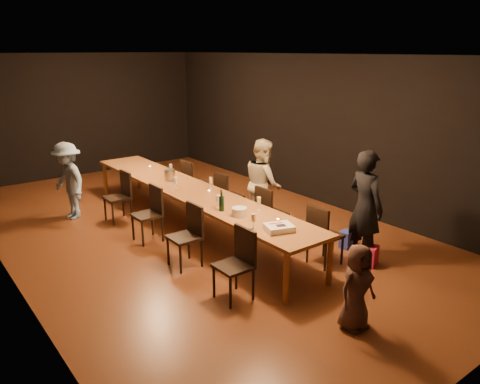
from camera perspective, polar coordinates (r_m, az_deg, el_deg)
ground at (r=8.44m, az=-5.94°, el=-4.52°), size 10.00×10.00×0.00m
room_shell at (r=7.91m, az=-6.40°, el=9.61°), size 6.04×10.04×3.02m
table at (r=8.20m, az=-6.09°, el=0.04°), size 0.90×6.00×0.75m
chair_right_0 at (r=7.04m, az=10.38°, el=-5.11°), size 0.42×0.42×0.93m
chair_right_1 at (r=7.84m, az=3.91°, el=-2.54°), size 0.42×0.42×0.93m
chair_right_2 at (r=8.72m, az=-1.28°, el=-0.45°), size 0.42×0.42×0.93m
chair_right_3 at (r=9.68m, az=-5.49°, el=1.25°), size 0.42×0.42×0.93m
chair_left_0 at (r=5.99m, az=-0.82°, el=-8.95°), size 0.42×0.42×0.93m
chair_left_1 at (r=6.90m, az=-6.81°, el=-5.41°), size 0.42×0.42×0.93m
chair_left_2 at (r=7.90m, az=-11.30°, el=-2.70°), size 0.42×0.42×0.93m
chair_left_3 at (r=8.94m, az=-14.74°, el=-0.59°), size 0.42×0.42×0.93m
woman_birthday at (r=7.13m, az=15.02°, el=-1.78°), size 0.48×0.67×1.72m
woman_tan at (r=8.35m, az=2.84°, el=1.10°), size 0.87×0.95×1.59m
man_blue at (r=9.28m, az=-20.18°, el=1.27°), size 0.64×1.00×1.46m
child at (r=5.54m, az=14.07°, el=-11.19°), size 0.51×0.34×1.03m
gift_bag_red at (r=7.25m, az=15.78°, el=-7.54°), size 0.28×0.22×0.30m
gift_bag_blue at (r=7.79m, az=12.79°, el=-5.62°), size 0.26×0.22×0.28m
birthday_cake at (r=6.31m, az=4.80°, el=-4.37°), size 0.44×0.40×0.09m
plate_stack at (r=6.82m, az=-0.07°, el=-2.43°), size 0.27×0.27×0.13m
champagne_bottle at (r=7.01m, az=-2.27°, el=-1.00°), size 0.10×0.10×0.34m
ice_bucket at (r=8.78m, az=-8.58°, el=2.11°), size 0.23×0.23×0.21m
wineglass_0 at (r=6.35m, az=1.65°, el=-3.55°), size 0.06×0.06×0.21m
wineglass_1 at (r=7.06m, az=2.31°, el=-1.42°), size 0.06×0.06×0.21m
wineglass_2 at (r=7.15m, az=-2.66°, el=-1.18°), size 0.06×0.06×0.21m
wineglass_3 at (r=8.16m, az=-3.59°, el=1.12°), size 0.06×0.06×0.21m
wineglass_4 at (r=8.22m, az=-7.87°, el=1.10°), size 0.06×0.06×0.21m
wineglass_5 at (r=9.17m, az=-8.43°, el=2.76°), size 0.06×0.06×0.21m
tealight_near at (r=6.65m, az=4.64°, el=-3.44°), size 0.05×0.05×0.03m
tealight_mid at (r=7.97m, az=-3.80°, el=0.06°), size 0.05×0.05×0.03m
tealight_far at (r=9.80m, az=-10.94°, el=3.02°), size 0.05×0.05×0.03m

